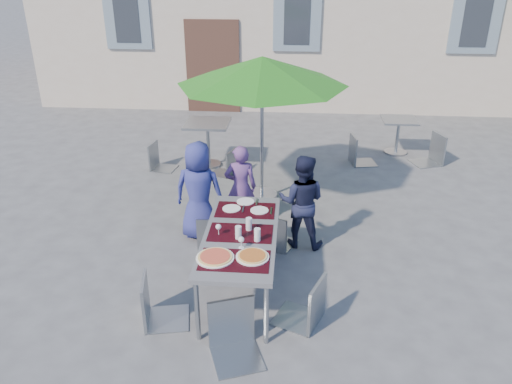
# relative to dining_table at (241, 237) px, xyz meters

# --- Properties ---
(ground) EXTENTS (90.00, 90.00, 0.00)m
(ground) POSITION_rel_dining_table_xyz_m (0.53, -0.13, -0.70)
(ground) COLOR #4A4B4D
(ground) RESTS_ON ground
(dining_table) EXTENTS (0.80, 1.85, 0.76)m
(dining_table) POSITION_rel_dining_table_xyz_m (0.00, 0.00, 0.00)
(dining_table) COLOR #434448
(dining_table) RESTS_ON ground
(pizza_near_left) EXTENTS (0.39, 0.39, 0.03)m
(pizza_near_left) POSITION_rel_dining_table_xyz_m (-0.20, -0.53, 0.07)
(pizza_near_left) COLOR white
(pizza_near_left) RESTS_ON dining_table
(pizza_near_right) EXTENTS (0.34, 0.34, 0.03)m
(pizza_near_right) POSITION_rel_dining_table_xyz_m (0.17, -0.49, 0.07)
(pizza_near_right) COLOR white
(pizza_near_right) RESTS_ON dining_table
(glassware) EXTENTS (0.50, 0.45, 0.15)m
(glassware) POSITION_rel_dining_table_xyz_m (0.05, -0.09, 0.13)
(glassware) COLOR silver
(glassware) RESTS_ON dining_table
(place_settings) EXTENTS (0.60, 0.44, 0.01)m
(place_settings) POSITION_rel_dining_table_xyz_m (-0.00, 0.62, 0.06)
(place_settings) COLOR white
(place_settings) RESTS_ON dining_table
(child_0) EXTENTS (0.70, 0.49, 1.37)m
(child_0) POSITION_rel_dining_table_xyz_m (-0.69, 1.18, -0.01)
(child_0) COLOR navy
(child_0) RESTS_ON ground
(child_1) EXTENTS (0.48, 0.35, 1.23)m
(child_1) POSITION_rel_dining_table_xyz_m (-0.16, 1.50, -0.08)
(child_1) COLOR #663E7F
(child_1) RESTS_ON ground
(child_2) EXTENTS (0.66, 0.44, 1.27)m
(child_2) POSITION_rel_dining_table_xyz_m (0.68, 1.08, -0.06)
(child_2) COLOR #181B35
(child_2) RESTS_ON ground
(chair_0) EXTENTS (0.40, 0.41, 0.87)m
(chair_0) POSITION_rel_dining_table_xyz_m (-0.48, 0.91, -0.19)
(chair_0) COLOR gray
(chair_0) RESTS_ON ground
(chair_1) EXTENTS (0.47, 0.47, 0.85)m
(chair_1) POSITION_rel_dining_table_xyz_m (0.12, 1.07, -0.20)
(chair_1) COLOR gray
(chair_1) RESTS_ON ground
(chair_2) EXTENTS (0.55, 0.56, 0.95)m
(chair_2) POSITION_rel_dining_table_xyz_m (0.35, 0.96, -0.14)
(chair_2) COLOR gray
(chair_2) RESTS_ON ground
(chair_3) EXTENTS (0.53, 0.52, 1.00)m
(chair_3) POSITION_rel_dining_table_xyz_m (-0.83, -0.63, -0.11)
(chair_3) COLOR #91979C
(chair_3) RESTS_ON ground
(chair_4) EXTENTS (0.59, 0.59, 1.02)m
(chair_4) POSITION_rel_dining_table_xyz_m (0.75, -0.52, -0.10)
(chair_4) COLOR #91989C
(chair_4) RESTS_ON ground
(chair_5) EXTENTS (0.59, 0.59, 1.04)m
(chair_5) POSITION_rel_dining_table_xyz_m (0.04, -1.01, -0.08)
(chair_5) COLOR gray
(chair_5) RESTS_ON ground
(patio_umbrella) EXTENTS (2.51, 2.51, 2.24)m
(patio_umbrella) POSITION_rel_dining_table_xyz_m (0.06, 2.43, 1.32)
(patio_umbrella) COLOR #9C9EA4
(patio_umbrella) RESTS_ON ground
(cafe_table_0) EXTENTS (0.78, 0.78, 0.83)m
(cafe_table_0) POSITION_rel_dining_table_xyz_m (-1.01, 3.75, -0.09)
(cafe_table_0) COLOR #9C9EA4
(cafe_table_0) RESTS_ON ground
(bg_chair_l_0) EXTENTS (0.46, 0.46, 0.92)m
(bg_chair_l_0) POSITION_rel_dining_table_xyz_m (-1.89, 3.53, -0.16)
(bg_chair_l_0) COLOR gray
(bg_chair_l_0) RESTS_ON ground
(bg_chair_r_0) EXTENTS (0.48, 0.48, 0.86)m
(bg_chair_r_0) POSITION_rel_dining_table_xyz_m (-0.63, 3.36, -0.20)
(bg_chair_r_0) COLOR gray
(bg_chair_r_0) RESTS_ON ground
(cafe_table_1) EXTENTS (0.65, 0.65, 0.70)m
(cafe_table_1) POSITION_rel_dining_table_xyz_m (2.56, 4.69, -0.24)
(cafe_table_1) COLOR #9C9EA4
(cafe_table_1) RESTS_ON ground
(bg_chair_l_1) EXTENTS (0.53, 0.52, 1.02)m
(bg_chair_l_1) POSITION_rel_dining_table_xyz_m (1.75, 4.08, -0.10)
(bg_chair_l_1) COLOR gray
(bg_chair_l_1) RESTS_ON ground
(bg_chair_r_1) EXTENTS (0.59, 0.59, 1.06)m
(bg_chair_r_1) POSITION_rel_dining_table_xyz_m (3.12, 4.21, -0.07)
(bg_chair_r_1) COLOR #90979B
(bg_chair_r_1) RESTS_ON ground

